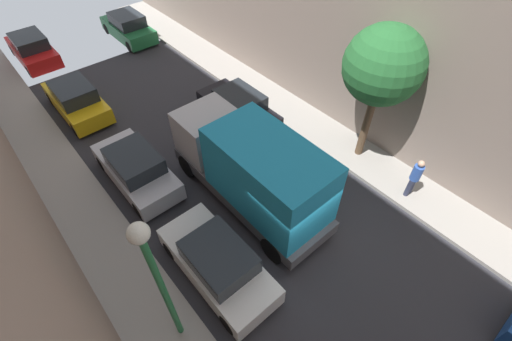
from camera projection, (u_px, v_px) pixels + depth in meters
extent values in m
plane|color=#2D2D33|center=(297.00, 243.00, 12.09)|extent=(32.00, 32.00, 0.00)
cube|color=gray|center=(384.00, 172.00, 14.28)|extent=(2.00, 44.00, 0.15)
cube|color=white|center=(218.00, 265.00, 10.93)|extent=(1.76, 4.20, 0.76)
cube|color=#1E2328|center=(219.00, 257.00, 10.34)|extent=(1.56, 2.10, 0.64)
cylinder|color=black|center=(171.00, 250.00, 11.55)|extent=(0.22, 0.64, 0.64)
cylinder|color=black|center=(210.00, 224.00, 12.25)|extent=(0.22, 0.64, 0.64)
cylinder|color=black|center=(229.00, 323.00, 9.94)|extent=(0.22, 0.64, 0.64)
cylinder|color=black|center=(270.00, 289.00, 10.64)|extent=(0.22, 0.64, 0.64)
cube|color=silver|center=(137.00, 171.00, 13.67)|extent=(1.76, 4.20, 0.76)
cube|color=#1E2328|center=(134.00, 161.00, 13.08)|extent=(1.56, 2.10, 0.64)
cylinder|color=black|center=(103.00, 163.00, 14.29)|extent=(0.22, 0.64, 0.64)
cylinder|color=black|center=(137.00, 146.00, 14.99)|extent=(0.22, 0.64, 0.64)
cylinder|color=black|center=(139.00, 210.00, 12.68)|extent=(0.22, 0.64, 0.64)
cylinder|color=black|center=(176.00, 188.00, 13.38)|extent=(0.22, 0.64, 0.64)
cube|color=gold|center=(77.00, 103.00, 16.75)|extent=(1.76, 4.20, 0.76)
cube|color=#1E2328|center=(73.00, 91.00, 16.16)|extent=(1.56, 2.10, 0.64)
cylinder|color=black|center=(51.00, 98.00, 17.37)|extent=(0.22, 0.64, 0.64)
cylinder|color=black|center=(82.00, 87.00, 18.07)|extent=(0.22, 0.64, 0.64)
cylinder|color=black|center=(76.00, 129.00, 15.76)|extent=(0.22, 0.64, 0.64)
cylinder|color=black|center=(109.00, 115.00, 16.46)|extent=(0.22, 0.64, 0.64)
cube|color=red|center=(34.00, 52.00, 20.07)|extent=(1.76, 4.20, 0.76)
cube|color=#1E2328|center=(29.00, 41.00, 19.49)|extent=(1.56, 2.10, 0.64)
cylinder|color=black|center=(13.00, 50.00, 20.70)|extent=(0.22, 0.64, 0.64)
cylinder|color=black|center=(41.00, 42.00, 21.39)|extent=(0.22, 0.64, 0.64)
cylinder|color=black|center=(30.00, 71.00, 19.09)|extent=(0.22, 0.64, 0.64)
cylinder|color=black|center=(59.00, 62.00, 19.78)|extent=(0.22, 0.64, 0.64)
cube|color=black|center=(238.00, 111.00, 16.31)|extent=(1.76, 4.20, 0.76)
cube|color=#1E2328|center=(240.00, 100.00, 15.72)|extent=(1.56, 2.10, 0.64)
cylinder|color=black|center=(206.00, 106.00, 16.93)|extent=(0.22, 0.64, 0.64)
cylinder|color=black|center=(231.00, 94.00, 17.63)|extent=(0.22, 0.64, 0.64)
cylinder|color=black|center=(247.00, 139.00, 15.32)|extent=(0.22, 0.64, 0.64)
cylinder|color=black|center=(273.00, 124.00, 16.02)|extent=(0.22, 0.64, 0.64)
cube|color=#1E6638|center=(129.00, 30.00, 21.98)|extent=(1.76, 4.20, 0.76)
cube|color=#1E2328|center=(127.00, 19.00, 21.39)|extent=(1.56, 2.10, 0.64)
cylinder|color=black|center=(107.00, 29.00, 22.60)|extent=(0.22, 0.64, 0.64)
cylinder|color=black|center=(130.00, 22.00, 23.30)|extent=(0.22, 0.64, 0.64)
cylinder|color=black|center=(130.00, 46.00, 20.99)|extent=(0.22, 0.64, 0.64)
cylinder|color=black|center=(153.00, 38.00, 21.69)|extent=(0.22, 0.64, 0.64)
cube|color=#4C4C51|center=(249.00, 187.00, 12.89)|extent=(2.20, 6.60, 0.50)
cube|color=#B7B7BC|center=(208.00, 131.00, 13.34)|extent=(2.10, 1.80, 1.70)
cube|color=#1E8CB7|center=(268.00, 175.00, 11.32)|extent=(2.24, 4.20, 2.40)
cylinder|color=black|center=(188.00, 165.00, 13.98)|extent=(0.30, 0.96, 0.96)
cylinder|color=black|center=(227.00, 144.00, 14.86)|extent=(0.30, 0.96, 0.96)
cylinder|color=black|center=(274.00, 249.00, 11.39)|extent=(0.30, 0.96, 0.96)
cylinder|color=black|center=(315.00, 217.00, 12.26)|extent=(0.30, 0.96, 0.96)
cylinder|color=#2D334C|center=(409.00, 187.00, 13.08)|extent=(0.18, 0.18, 0.82)
cylinder|color=#2D334C|center=(412.00, 185.00, 13.18)|extent=(0.18, 0.18, 0.82)
cylinder|color=#3359B2|center=(417.00, 173.00, 12.60)|extent=(0.36, 0.36, 0.64)
sphere|color=tan|center=(421.00, 164.00, 12.27)|extent=(0.24, 0.24, 0.24)
cylinder|color=brown|center=(366.00, 124.00, 13.87)|extent=(0.30, 0.30, 3.04)
sphere|color=#23602D|center=(384.00, 65.00, 11.99)|extent=(2.82, 2.82, 2.82)
cylinder|color=#26723F|center=(165.00, 294.00, 8.25)|extent=(0.16, 0.16, 4.73)
sphere|color=white|center=(138.00, 233.00, 6.37)|extent=(0.44, 0.44, 0.44)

